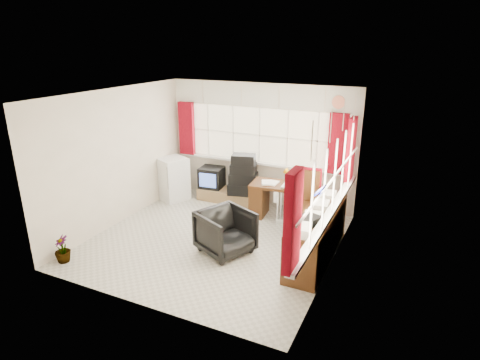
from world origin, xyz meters
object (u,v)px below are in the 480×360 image
(desk_lamp, at_px, (302,173))
(crt_tv, at_px, (212,177))
(credenza, at_px, (317,234))
(mini_fridge, at_px, (173,179))
(radiator, at_px, (288,210))
(tv_bench, at_px, (230,196))
(desk, at_px, (282,199))
(task_chair, at_px, (305,200))
(office_chair, at_px, (226,232))

(desk_lamp, height_order, crt_tv, desk_lamp)
(credenza, height_order, mini_fridge, mini_fridge)
(radiator, bearing_deg, credenza, -50.84)
(crt_tv, relative_size, mini_fridge, 0.58)
(crt_tv, distance_m, mini_fridge, 0.83)
(credenza, height_order, tv_bench, credenza)
(desk, relative_size, task_chair, 1.04)
(desk, relative_size, crt_tv, 2.34)
(office_chair, bearing_deg, radiator, 4.71)
(desk_lamp, xyz_separation_m, task_chair, (0.18, -0.36, -0.36))
(desk, xyz_separation_m, task_chair, (0.58, -0.47, 0.25))
(task_chair, relative_size, crt_tv, 2.24)
(task_chair, xyz_separation_m, crt_tv, (-2.33, 0.83, -0.17))
(radiator, bearing_deg, mini_fridge, 177.37)
(task_chair, relative_size, office_chair, 1.52)
(desk_lamp, relative_size, office_chair, 0.57)
(radiator, relative_size, crt_tv, 1.18)
(credenza, distance_m, crt_tv, 3.15)
(office_chair, xyz_separation_m, mini_fridge, (-2.09, 1.61, 0.10))
(tv_bench, xyz_separation_m, mini_fridge, (-1.18, -0.40, 0.34))
(office_chair, relative_size, credenza, 0.40)
(desk, height_order, desk_lamp, desk_lamp)
(tv_bench, relative_size, crt_tv, 2.61)
(desk_lamp, relative_size, radiator, 0.70)
(radiator, bearing_deg, office_chair, -110.43)
(tv_bench, bearing_deg, office_chair, -65.57)
(desk_lamp, distance_m, credenza, 1.37)
(tv_bench, bearing_deg, task_chair, -23.54)
(tv_bench, height_order, crt_tv, crt_tv)
(radiator, distance_m, tv_bench, 1.56)
(task_chair, distance_m, crt_tv, 2.48)
(task_chair, xyz_separation_m, credenza, (0.42, -0.71, -0.25))
(desk_lamp, relative_size, task_chair, 0.37)
(task_chair, relative_size, radiator, 1.89)
(task_chair, xyz_separation_m, radiator, (-0.40, 0.29, -0.38))
(crt_tv, bearing_deg, desk, -11.58)
(office_chair, relative_size, mini_fridge, 0.86)
(desk, relative_size, desk_lamp, 2.81)
(radiator, height_order, tv_bench, radiator)
(task_chair, height_order, crt_tv, task_chair)
(desk_lamp, relative_size, crt_tv, 0.83)
(desk, xyz_separation_m, credenza, (0.99, -1.18, 0.01))
(credenza, bearing_deg, mini_fridge, 162.01)
(task_chair, bearing_deg, office_chair, -128.74)
(radiator, xyz_separation_m, crt_tv, (-1.93, 0.54, 0.21))
(tv_bench, height_order, mini_fridge, mini_fridge)
(tv_bench, distance_m, mini_fridge, 1.29)
(credenza, distance_m, mini_fridge, 3.64)
(office_chair, bearing_deg, credenza, -45.50)
(credenza, relative_size, crt_tv, 3.72)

